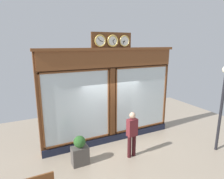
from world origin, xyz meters
The scene contains 5 objects.
shop_facade centered at (0.00, -0.13, 1.96)m, with size 5.72×0.42×4.42m.
pedestrian centered at (-0.15, 1.31, 0.93)m, with size 0.38×0.25×1.69m.
street_lamp centered at (-3.33, 2.36, 2.18)m, with size 0.28×0.28×3.26m.
planter_box centered at (1.67, 0.95, 0.32)m, with size 0.56×0.36×0.64m, color #4C4742.
planter_shrub centered at (1.67, 0.95, 0.84)m, with size 0.40×0.40×0.40m, color #285623.
Camera 1 is at (3.30, 6.69, 4.00)m, focal length 31.18 mm.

